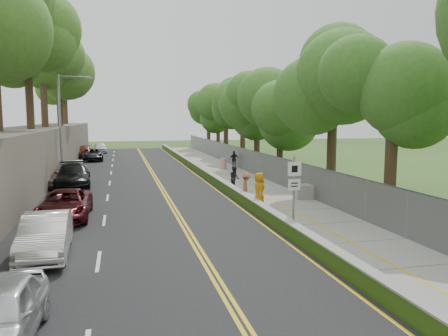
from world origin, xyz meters
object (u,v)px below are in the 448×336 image
(concrete_block, at_px, (305,191))
(car_1, at_px, (46,235))
(streetlight, at_px, (63,120))
(construction_barrel, at_px, (223,164))
(painter_0, at_px, (259,190))
(signpost, at_px, (294,183))
(person_far, at_px, (234,159))
(car_2, at_px, (65,205))

(concrete_block, bearing_deg, car_1, -149.18)
(streetlight, distance_m, car_1, 19.38)
(construction_barrel, relative_size, car_1, 0.21)
(streetlight, distance_m, painter_0, 17.55)
(streetlight, relative_size, construction_barrel, 8.56)
(streetlight, xyz_separation_m, signpost, (11.51, -17.02, -2.68))
(signpost, xyz_separation_m, concrete_block, (3.25, 6.02, -1.50))
(streetlight, distance_m, construction_barrel, 14.85)
(painter_0, xyz_separation_m, person_far, (3.45, 18.31, -0.14))
(concrete_block, xyz_separation_m, painter_0, (-3.55, -2.00, 0.54))
(concrete_block, distance_m, car_2, 13.49)
(signpost, xyz_separation_m, construction_barrel, (1.95, 21.75, -1.45))
(concrete_block, distance_m, car_1, 15.49)
(car_2, bearing_deg, car_1, -89.52)
(construction_barrel, bearing_deg, concrete_block, -85.28)
(construction_barrel, bearing_deg, signpost, -95.12)
(construction_barrel, distance_m, painter_0, 17.88)
(concrete_block, relative_size, painter_0, 0.65)
(car_1, bearing_deg, concrete_block, 28.64)
(car_1, height_order, person_far, person_far)
(signpost, xyz_separation_m, person_far, (3.15, 22.33, -1.10))
(car_1, distance_m, person_far, 27.61)
(streetlight, height_order, car_1, streetlight)
(person_far, bearing_deg, car_1, 54.83)
(streetlight, xyz_separation_m, car_2, (1.46, -13.24, -3.92))
(car_1, relative_size, person_far, 2.73)
(streetlight, bearing_deg, signpost, -55.92)
(car_2, bearing_deg, concrete_block, 10.02)
(signpost, relative_size, construction_barrel, 3.32)
(streetlight, xyz_separation_m, construction_barrel, (13.46, 4.74, -4.12))
(streetlight, xyz_separation_m, car_1, (1.46, -18.93, -3.87))
(concrete_block, relative_size, car_2, 0.25)
(concrete_block, bearing_deg, construction_barrel, 94.72)
(streetlight, bearing_deg, concrete_block, -36.69)
(streetlight, distance_m, concrete_block, 18.88)
(car_2, xyz_separation_m, painter_0, (9.75, 0.24, 0.27))
(construction_barrel, xyz_separation_m, painter_0, (-2.25, -17.74, 0.48))
(car_2, relative_size, painter_0, 2.60)
(streetlight, height_order, construction_barrel, streetlight)
(streetlight, bearing_deg, painter_0, -49.22)
(car_1, height_order, painter_0, painter_0)
(car_2, bearing_deg, construction_barrel, 56.75)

